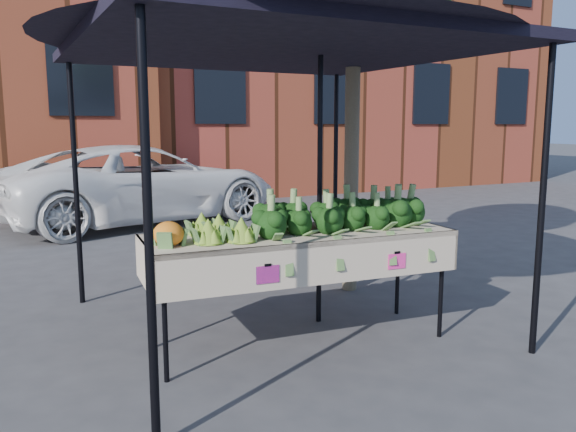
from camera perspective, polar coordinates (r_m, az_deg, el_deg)
The scene contains 9 objects.
ground at distance 4.72m, azimuth 1.26°, elevation -12.51°, with size 90.00×90.00×0.00m, color #343437.
table at distance 4.61m, azimuth 1.13°, elevation -7.12°, with size 2.46×0.99×0.90m.
canopy at distance 4.86m, azimuth -0.90°, elevation 4.76°, with size 3.16×3.16×2.74m, color black, non-canonical shape.
broccoli_heap at distance 4.68m, azimuth 4.91°, elevation 0.60°, with size 1.57×0.60×0.30m, color black.
romanesco_cluster at distance 4.25m, azimuth -7.01°, elevation -0.75°, with size 0.46×0.60×0.23m, color #8AA533.
cauliflower_pair at distance 4.06m, azimuth -11.71°, elevation -1.49°, with size 0.23×0.23×0.21m, color orange.
vehicle at distance 10.61m, azimuth -14.63°, elevation 12.78°, with size 2.29×1.38×4.97m, color white.
street_tree at distance 6.01m, azimuth 6.42°, elevation 13.14°, with size 2.20×2.20×4.34m, color #1E4C14, non-canonical shape.
building_right at distance 18.88m, azimuth 2.17°, elevation 16.64°, with size 12.00×8.00×8.50m, color brown.
Camera 1 is at (-2.08, -3.87, 1.73)m, focal length 36.04 mm.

